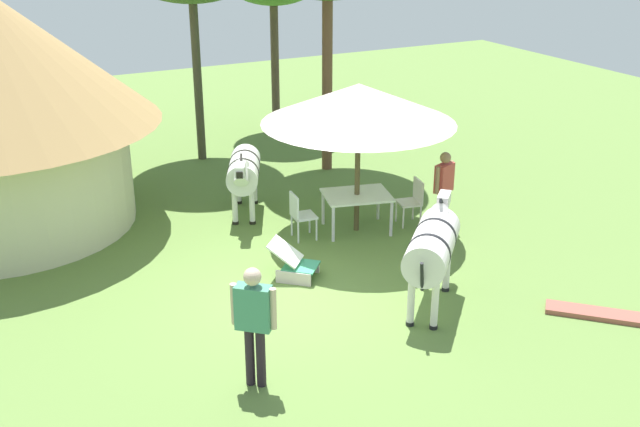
# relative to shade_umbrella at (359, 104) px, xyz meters

# --- Properties ---
(ground_plane) EXTENTS (36.00, 36.00, 0.00)m
(ground_plane) POSITION_rel_shade_umbrella_xyz_m (-2.09, -1.70, -2.50)
(ground_plane) COLOR #5D7C3A
(shade_umbrella) EXTENTS (3.60, 3.60, 2.87)m
(shade_umbrella) POSITION_rel_shade_umbrella_xyz_m (0.00, 0.00, 0.00)
(shade_umbrella) COLOR #4E4228
(shade_umbrella) RESTS_ON ground_plane
(patio_dining_table) EXTENTS (1.45, 1.24, 0.74)m
(patio_dining_table) POSITION_rel_shade_umbrella_xyz_m (0.00, -0.00, -1.84)
(patio_dining_table) COLOR silver
(patio_dining_table) RESTS_ON ground_plane
(patio_chair_east_end) EXTENTS (0.50, 0.51, 0.90)m
(patio_chair_east_end) POSITION_rel_shade_umbrella_xyz_m (1.14, -0.22, -1.98)
(patio_chair_east_end) COLOR silver
(patio_chair_east_end) RESTS_ON ground_plane
(patio_chair_near_lawn) EXTENTS (0.47, 0.48, 0.90)m
(patio_chair_near_lawn) POSITION_rel_shade_umbrella_xyz_m (-1.15, 0.13, -1.98)
(patio_chair_near_lawn) COLOR white
(patio_chair_near_lawn) RESTS_ON ground_plane
(guest_beside_umbrella) EXTENTS (0.53, 0.34, 1.56)m
(guest_beside_umbrella) POSITION_rel_shade_umbrella_xyz_m (1.48, -0.72, -1.56)
(guest_beside_umbrella) COLOR black
(guest_beside_umbrella) RESTS_ON ground_plane
(standing_watcher) EXTENTS (0.49, 0.46, 1.70)m
(standing_watcher) POSITION_rel_shade_umbrella_xyz_m (-3.70, -3.84, -1.47)
(standing_watcher) COLOR black
(standing_watcher) RESTS_ON ground_plane
(striped_lounge_chair) EXTENTS (0.95, 0.93, 0.64)m
(striped_lounge_chair) POSITION_rel_shade_umbrella_xyz_m (-1.92, -1.27, -2.24)
(striped_lounge_chair) COLOR #3B976F
(striped_lounge_chair) RESTS_ON ground_plane
(zebra_nearest_camera) EXTENTS (1.78, 1.83, 1.58)m
(zebra_nearest_camera) POSITION_rel_shade_umbrella_xyz_m (-0.46, -3.12, -1.46)
(zebra_nearest_camera) COLOR silver
(zebra_nearest_camera) RESTS_ON ground_plane
(zebra_by_umbrella) EXTENTS (1.18, 1.98, 1.47)m
(zebra_by_umbrella) POSITION_rel_shade_umbrella_xyz_m (-1.61, 1.72, -1.57)
(zebra_by_umbrella) COLOR silver
(zebra_by_umbrella) RESTS_ON ground_plane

